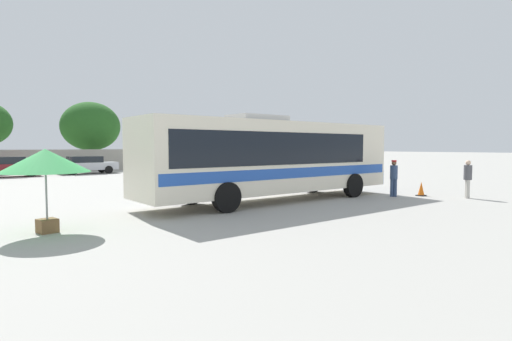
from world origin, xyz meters
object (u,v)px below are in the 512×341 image
passenger_waiting_on_apron (468,177)px  parked_car_second_maroon (9,166)px  coach_bus_cream_blue (272,156)px  roadside_tree_right (211,135)px  roadside_tree_midright (91,126)px  traffic_cone_on_apron (421,189)px  vendor_umbrella_near_gate_green (45,162)px  parked_car_third_silver (87,164)px  attendant_by_bus_door (394,176)px

passenger_waiting_on_apron → parked_car_second_maroon: size_ratio=0.40×
coach_bus_cream_blue → roadside_tree_right: (16.28, 29.34, 1.74)m
roadside_tree_midright → traffic_cone_on_apron: (4.41, -32.43, -3.94)m
vendor_umbrella_near_gate_green → roadside_tree_midright: 32.11m
passenger_waiting_on_apron → roadside_tree_right: (9.10, 34.02, 2.66)m
vendor_umbrella_near_gate_green → parked_car_third_silver: size_ratio=0.49×
coach_bus_cream_blue → roadside_tree_midright: roadside_tree_midright is taller
parked_car_third_silver → roadside_tree_right: bearing=23.2°
coach_bus_cream_blue → passenger_waiting_on_apron: 8.61m
vendor_umbrella_near_gate_green → roadside_tree_midright: size_ratio=0.33×
vendor_umbrella_near_gate_green → roadside_tree_right: bearing=50.6°
vendor_umbrella_near_gate_green → parked_car_second_maroon: size_ratio=0.53×
vendor_umbrella_near_gate_green → coach_bus_cream_blue: bearing=5.4°
passenger_waiting_on_apron → parked_car_second_maroon: 29.94m
attendant_by_bus_door → traffic_cone_on_apron: attendant_by_bus_door is taller
vendor_umbrella_near_gate_green → roadside_tree_midright: bearing=70.8°
roadside_tree_midright → traffic_cone_on_apron: roadside_tree_midright is taller
roadside_tree_right → traffic_cone_on_apron: 33.95m
parked_car_second_maroon → roadside_tree_right: size_ratio=0.81×
attendant_by_bus_door → parked_car_third_silver: attendant_by_bus_door is taller
passenger_waiting_on_apron → roadside_tree_midright: (-5.16, 34.12, 3.31)m
parked_car_third_silver → roadside_tree_midright: (2.62, 7.35, 3.48)m
vendor_umbrella_near_gate_green → roadside_tree_right: (24.78, 30.14, 1.76)m
passenger_waiting_on_apron → vendor_umbrella_near_gate_green: 16.17m
coach_bus_cream_blue → traffic_cone_on_apron: coach_bus_cream_blue is taller
passenger_waiting_on_apron → traffic_cone_on_apron: passenger_waiting_on_apron is taller
coach_bus_cream_blue → passenger_waiting_on_apron: bearing=-33.1°
passenger_waiting_on_apron → roadside_tree_right: roadside_tree_right is taller
attendant_by_bus_door → coach_bus_cream_blue: bearing=155.9°
roadside_tree_midright → traffic_cone_on_apron: size_ratio=10.41×
attendant_by_bus_door → parked_car_second_maroon: (-11.31, 24.50, -0.14)m
roadside_tree_midright → parked_car_third_silver: bearing=-109.6°
vendor_umbrella_near_gate_green → parked_car_third_silver: vendor_umbrella_near_gate_green is taller
attendant_by_bus_door → passenger_waiting_on_apron: (1.96, -2.34, 0.00)m
attendant_by_bus_door → parked_car_third_silver: (-5.82, 24.43, -0.16)m
passenger_waiting_on_apron → roadside_tree_right: bearing=75.0°
vendor_umbrella_near_gate_green → roadside_tree_right: size_ratio=0.43×
coach_bus_cream_blue → passenger_waiting_on_apron: (7.18, -4.68, -0.92)m
coach_bus_cream_blue → parked_car_third_silver: coach_bus_cream_blue is taller
parked_car_third_silver → roadside_tree_right: size_ratio=0.88×
parked_car_second_maroon → roadside_tree_midright: size_ratio=0.62×
attendant_by_bus_door → passenger_waiting_on_apron: passenger_waiting_on_apron is taller
roadside_tree_midright → vendor_umbrella_near_gate_green: bearing=-109.2°
traffic_cone_on_apron → attendant_by_bus_door: bearing=152.0°
coach_bus_cream_blue → vendor_umbrella_near_gate_green: (-8.50, -0.80, -0.01)m
attendant_by_bus_door → vendor_umbrella_near_gate_green: size_ratio=0.74×
passenger_waiting_on_apron → coach_bus_cream_blue: bearing=146.9°
parked_car_second_maroon → traffic_cone_on_apron: parked_car_second_maroon is taller
roadside_tree_right → parked_car_second_maroon: bearing=-162.2°
passenger_waiting_on_apron → parked_car_third_silver: passenger_waiting_on_apron is taller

